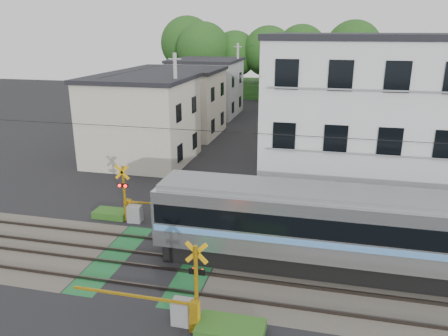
% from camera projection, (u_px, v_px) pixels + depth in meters
% --- Properties ---
extents(ground, '(120.00, 120.00, 0.00)m').
position_uv_depth(ground, '(154.00, 262.00, 18.69)').
color(ground, black).
extents(track_bed, '(120.00, 120.00, 0.14)m').
position_uv_depth(track_bed, '(154.00, 261.00, 18.68)').
color(track_bed, '#47423A').
rests_on(track_bed, ground).
extents(crossing_signal_near, '(4.74, 0.65, 3.09)m').
position_uv_depth(crossing_signal_near, '(184.00, 307.00, 14.52)').
color(crossing_signal_near, '#EDAA0C').
rests_on(crossing_signal_near, ground).
extents(crossing_signal_far, '(4.74, 0.65, 3.09)m').
position_uv_depth(crossing_signal_far, '(133.00, 209.00, 22.43)').
color(crossing_signal_far, '#EDAA0C').
rests_on(crossing_signal_far, ground).
extents(apartment_block, '(10.20, 8.36, 9.30)m').
position_uv_depth(apartment_block, '(358.00, 121.00, 24.20)').
color(apartment_block, silver).
rests_on(apartment_block, ground).
extents(houses_row, '(22.07, 31.35, 6.80)m').
position_uv_depth(houses_row, '(258.00, 98.00, 41.66)').
color(houses_row, beige).
rests_on(houses_row, ground).
extents(tree_hill, '(40.00, 13.39, 11.38)m').
position_uv_depth(tree_hill, '(271.00, 59.00, 62.33)').
color(tree_hill, '#23501A').
rests_on(tree_hill, ground).
extents(catenary, '(60.00, 5.04, 7.00)m').
position_uv_depth(catenary, '(300.00, 193.00, 16.27)').
color(catenary, '#2D2D33').
rests_on(catenary, ground).
extents(utility_poles, '(7.90, 42.00, 8.00)m').
position_uv_depth(utility_poles, '(238.00, 92.00, 38.99)').
color(utility_poles, '#A5A5A0').
rests_on(utility_poles, ground).
extents(pedestrian, '(0.63, 0.48, 1.58)m').
position_uv_depth(pedestrian, '(273.00, 118.00, 44.65)').
color(pedestrian, '#332D39').
rests_on(pedestrian, ground).
extents(weed_patches, '(10.25, 8.80, 0.40)m').
position_uv_depth(weed_patches, '(193.00, 264.00, 18.17)').
color(weed_patches, '#2D5E1E').
rests_on(weed_patches, ground).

